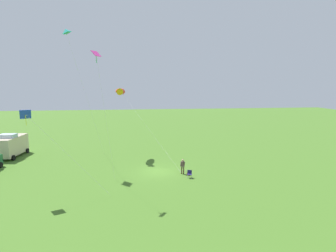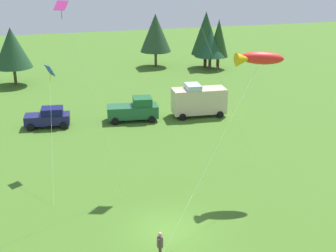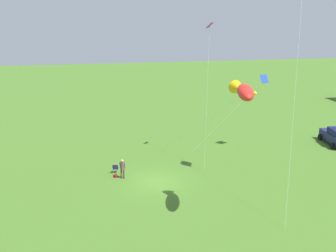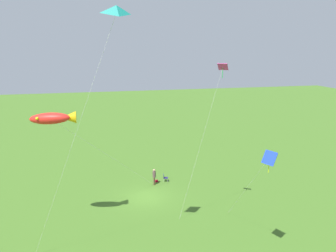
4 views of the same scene
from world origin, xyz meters
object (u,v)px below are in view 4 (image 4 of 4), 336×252
object	(u,v)px
backpack_on_grass	(156,181)
kite_delta_teal	(116,10)
folding_chair	(165,177)
kite_large_fish	(54,118)
kite_diamond_blue	(268,160)
person_kite_flyer	(154,175)
kite_diamond_rainbow	(221,75)

from	to	relation	value
backpack_on_grass	kite_delta_teal	size ratio (longest dim) A/B	0.02
folding_chair	kite_large_fish	size ratio (longest dim) A/B	0.08
backpack_on_grass	kite_diamond_blue	xyz separation A→B (m)	(-4.12, 14.89, 7.13)
person_kite_flyer	kite_delta_teal	world-z (taller)	kite_delta_teal
folding_chair	kite_delta_teal	xyz separation A→B (m)	(5.72, 13.43, 15.52)
kite_diamond_blue	kite_diamond_rainbow	xyz separation A→B (m)	(0.94, -5.82, 4.80)
kite_diamond_rainbow	kite_delta_teal	size ratio (longest dim) A/B	0.79
kite_diamond_rainbow	person_kite_flyer	bearing A→B (deg)	-67.45
folding_chair	kite_delta_teal	bearing A→B (deg)	-100.93
kite_delta_teal	kite_large_fish	bearing A→B (deg)	-53.74
kite_large_fish	kite_diamond_blue	bearing A→B (deg)	151.42
kite_diamond_blue	kite_diamond_rainbow	distance (m)	7.61
kite_large_fish	kite_delta_teal	distance (m)	9.95
kite_diamond_blue	kite_diamond_rainbow	bearing A→B (deg)	-80.80
kite_diamond_rainbow	kite_delta_teal	world-z (taller)	kite_delta_teal
kite_large_fish	kite_diamond_blue	size ratio (longest dim) A/B	1.34
folding_chair	kite_diamond_blue	xyz separation A→B (m)	(-3.19, 14.82, 6.75)
kite_diamond_rainbow	kite_large_fish	bearing A→B (deg)	-6.25
backpack_on_grass	kite_large_fish	size ratio (longest dim) A/B	0.03
folding_chair	kite_large_fish	xyz separation A→B (m)	(9.94, 7.67, 8.60)
person_kite_flyer	kite_large_fish	xyz separation A→B (m)	(8.68, 7.13, 8.06)
folding_chair	backpack_on_grass	distance (m)	1.00
kite_diamond_blue	kite_delta_teal	size ratio (longest dim) A/B	0.48
backpack_on_grass	kite_delta_teal	world-z (taller)	kite_delta_teal
backpack_on_grass	kite_delta_teal	distance (m)	21.40
person_kite_flyer	backpack_on_grass	world-z (taller)	person_kite_flyer
person_kite_flyer	kite_diamond_blue	distance (m)	16.21
person_kite_flyer	kite_diamond_rainbow	bearing A→B (deg)	-46.99
kite_large_fish	kite_delta_teal	xyz separation A→B (m)	(-4.23, 5.76, 6.93)
kite_large_fish	kite_diamond_rainbow	bearing A→B (deg)	173.75
kite_delta_teal	kite_diamond_rainbow	bearing A→B (deg)	-150.94
folding_chair	person_kite_flyer	bearing A→B (deg)	-145.01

